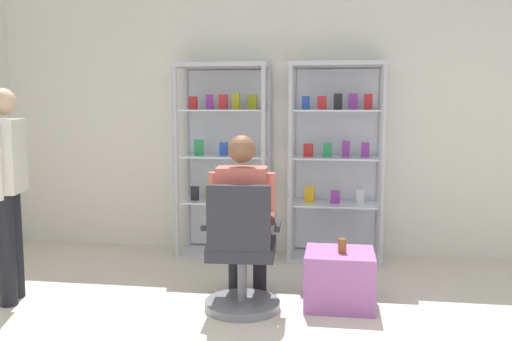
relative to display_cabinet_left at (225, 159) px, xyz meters
name	(u,v)px	position (x,y,z in m)	size (l,w,h in m)	color
back_wall	(282,120)	(0.55, 0.24, 0.39)	(6.00, 0.10, 2.70)	silver
display_cabinet_left	(225,159)	(0.00, 0.00, 0.00)	(0.90, 0.45, 1.90)	#B7B7BC
display_cabinet_right	(336,160)	(1.10, 0.00, 0.00)	(0.90, 0.45, 1.90)	#B7B7BC
office_chair	(241,259)	(0.44, -1.52, -0.57)	(0.58, 0.56, 0.96)	slate
seated_shopkeeper	(244,212)	(0.43, -1.36, -0.25)	(0.51, 0.58, 1.29)	black
storage_crate	(339,279)	(1.14, -1.30, -0.76)	(0.51, 0.46, 0.42)	#9E599E
tea_glass	(342,246)	(1.16, -1.33, -0.49)	(0.06, 0.06, 0.11)	brown
standing_customer	(6,181)	(-1.35, -1.57, -0.03)	(0.31, 0.51, 1.63)	black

